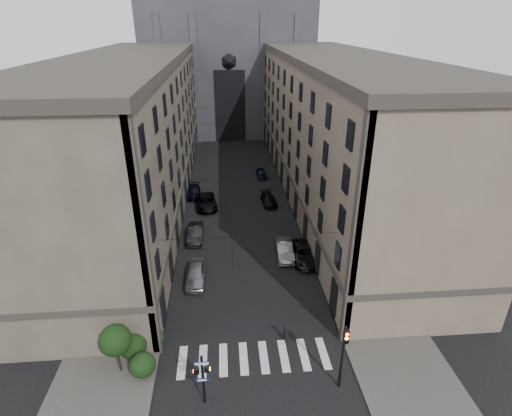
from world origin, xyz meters
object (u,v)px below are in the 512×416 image
object	(u,v)px
car_right_far	(261,173)
pedestrian_signal_left	(203,376)
car_left_midfar	(206,202)
car_right_midnear	(303,253)
pedestrian	(285,331)
gothic_tower	(227,45)
car_right_near	(284,250)
car_left_near	(196,274)
car_right_midfar	(269,200)
car_left_midnear	(195,233)
traffic_light_right	(343,351)
car_left_far	(194,192)

from	to	relation	value
car_right_far	pedestrian_signal_left	bearing A→B (deg)	-101.41
car_left_midfar	car_right_midnear	bearing A→B (deg)	-59.89
pedestrian_signal_left	pedestrian	distance (m)	8.10
gothic_tower	car_left_midfar	xyz separation A→B (m)	(-4.20, -43.22, -17.01)
car_right_near	pedestrian	xyz separation A→B (m)	(-1.75, -12.16, 0.07)
car_right_near	pedestrian	world-z (taller)	pedestrian
car_right_near	car_right_far	size ratio (longest dim) A/B	1.25
car_left_near	car_right_midfar	world-z (taller)	car_left_near
gothic_tower	car_right_midfar	distance (m)	46.35
car_right_near	car_right_midnear	bearing A→B (deg)	-23.44
pedestrian_signal_left	pedestrian	size ratio (longest dim) A/B	2.39
car_left_midnear	car_right_far	xyz separation A→B (m)	(9.38, 19.29, -0.14)
car_right_midfar	car_left_midnear	bearing A→B (deg)	-140.74
gothic_tower	car_left_midnear	bearing A→B (deg)	-95.71
car_right_midnear	pedestrian_signal_left	bearing A→B (deg)	-125.55
car_right_midfar	car_right_far	world-z (taller)	car_right_midfar
pedestrian_signal_left	car_right_near	distance (m)	19.04
traffic_light_right	car_left_far	bearing A→B (deg)	109.10
car_left_near	car_left_far	distance (m)	20.65
gothic_tower	traffic_light_right	world-z (taller)	gothic_tower
gothic_tower	car_left_far	bearing A→B (deg)	-98.79
car_right_midnear	pedestrian	bearing A→B (deg)	-112.64
car_left_midnear	car_left_far	world-z (taller)	car_left_midnear
car_left_far	car_right_midfar	bearing A→B (deg)	-20.88
pedestrian_signal_left	car_left_midnear	xyz separation A→B (m)	(-1.67, 21.65, -1.54)
gothic_tower	car_left_near	world-z (taller)	gothic_tower
gothic_tower	car_left_midnear	size ratio (longest dim) A/B	12.28
pedestrian_signal_left	car_left_midfar	bearing A→B (deg)	91.30
car_left_near	car_left_midnear	xyz separation A→B (m)	(-0.46, 8.11, -0.03)
traffic_light_right	car_left_near	bearing A→B (deg)	128.21
car_left_midfar	car_right_midnear	distance (m)	17.31
gothic_tower	pedestrian	distance (m)	70.46
car_left_far	gothic_tower	bearing A→B (deg)	79.39
gothic_tower	car_right_far	size ratio (longest dim) A/B	15.45
traffic_light_right	car_right_midnear	world-z (taller)	traffic_light_right
traffic_light_right	car_left_midfar	size ratio (longest dim) A/B	0.92
car_right_midnear	car_right_far	size ratio (longest dim) A/B	1.47
gothic_tower	traffic_light_right	distance (m)	74.67
car_left_far	pedestrian	bearing A→B (deg)	-75.19
car_left_near	car_right_far	bearing A→B (deg)	73.03
car_right_midfar	pedestrian	size ratio (longest dim) A/B	2.66
pedestrian	traffic_light_right	bearing A→B (deg)	-165.37
gothic_tower	traffic_light_right	bearing A→B (deg)	-85.62
car_left_far	car_right_near	distance (m)	19.84
car_right_far	pedestrian	size ratio (longest dim) A/B	2.24
pedestrian_signal_left	car_left_far	bearing A→B (deg)	94.29
car_right_near	car_right_far	bearing A→B (deg)	92.05
pedestrian_signal_left	car_left_far	distance (m)	34.29
car_right_midnear	car_right_midfar	size ratio (longest dim) A/B	1.23
car_right_far	pedestrian	xyz separation A→B (m)	(-1.61, -35.82, 0.20)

